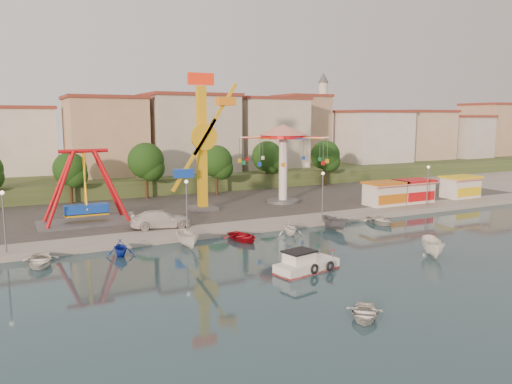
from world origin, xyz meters
TOP-DOWN VIEW (x-y plane):
  - ground at (0.00, 0.00)m, footprint 200.00×200.00m
  - quay_deck at (0.00, 62.00)m, footprint 200.00×100.00m
  - asphalt_pad at (0.00, 30.00)m, footprint 90.00×28.00m
  - hill_terrace at (0.00, 67.00)m, footprint 200.00×60.00m
  - pirate_ship_ride at (-16.16, 21.97)m, footprint 10.00×5.00m
  - kamikaze_tower at (-1.95, 23.54)m, footprint 5.84×3.10m
  - wave_swinger at (9.35, 24.21)m, footprint 11.60×11.60m
  - booth_left at (20.13, 16.49)m, footprint 5.40×3.78m
  - booth_mid at (25.06, 16.49)m, footprint 5.40×3.78m
  - booth_right at (34.04, 16.49)m, footprint 5.40×3.78m
  - lamp_post_0 at (-24.00, 13.00)m, footprint 0.14×0.14m
  - lamp_post_1 at (-8.00, 13.00)m, footprint 0.14×0.14m
  - lamp_post_2 at (8.00, 13.00)m, footprint 0.14×0.14m
  - lamp_post_3 at (24.00, 13.00)m, footprint 0.14×0.14m
  - tree_1 at (-16.00, 36.24)m, footprint 4.35×4.35m
  - tree_2 at (-6.00, 35.81)m, footprint 5.02×5.02m
  - tree_3 at (4.00, 34.36)m, footprint 4.68×4.68m
  - tree_4 at (14.00, 37.35)m, footprint 4.86×4.86m
  - tree_5 at (24.00, 35.54)m, footprint 4.83×4.83m
  - building_1 at (-21.33, 51.38)m, footprint 12.33×9.01m
  - building_2 at (-8.19, 51.96)m, footprint 11.95×9.28m
  - building_3 at (5.60, 48.80)m, footprint 12.59×10.50m
  - building_4 at (19.07, 52.20)m, footprint 10.75×9.23m
  - building_5 at (32.37, 50.33)m, footprint 12.77×10.96m
  - building_6 at (44.15, 48.77)m, footprint 8.23×8.98m
  - building_7 at (56.03, 53.70)m, footprint 11.59×10.93m
  - building_8 at (69.93, 47.19)m, footprint 12.84×9.28m
  - building_9 at (83.46, 49.95)m, footprint 12.95×9.17m
  - minaret at (36.00, 54.00)m, footprint 2.80×2.80m
  - cabin_motorboat at (-3.36, -1.26)m, footprint 5.61×3.06m
  - rowboat_a at (-2.30, 0.53)m, footprint 3.64×4.47m
  - rowboat_b at (-5.20, -10.64)m, footprint 3.85×3.96m
  - skiff at (8.71, -2.70)m, footprint 3.74×4.42m
  - van at (-9.65, 16.51)m, footprint 6.42×3.31m
  - moored_boat_0 at (-21.66, 9.80)m, footprint 3.42×4.41m
  - moored_boat_1 at (-15.21, 9.80)m, footprint 2.69×3.02m
  - moored_boat_2 at (-9.10, 9.80)m, footprint 1.54×3.98m
  - moored_boat_3 at (-3.46, 9.80)m, footprint 3.42×4.37m
  - moored_boat_4 at (1.86, 9.80)m, footprint 3.05×3.34m
  - moored_boat_5 at (7.44, 9.80)m, footprint 1.76×3.83m
  - moored_boat_6 at (13.76, 9.80)m, footprint 3.39×4.43m

SIDE VIEW (x-z plane):
  - ground at x=0.00m, z-range 0.00..0.00m
  - quay_deck at x=0.00m, z-range 0.00..0.60m
  - rowboat_b at x=-5.20m, z-range 0.00..0.67m
  - rowboat_a at x=-2.30m, z-range 0.00..0.81m
  - moored_boat_3 at x=-3.46m, z-range 0.00..0.83m
  - moored_boat_0 at x=-21.66m, z-range 0.00..0.84m
  - moored_boat_6 at x=13.76m, z-range 0.00..0.86m
  - cabin_motorboat at x=-3.36m, z-range -0.44..1.43m
  - asphalt_pad at x=0.00m, z-range 0.60..0.61m
  - moored_boat_5 at x=7.44m, z-range 0.00..1.43m
  - moored_boat_1 at x=-15.21m, z-range 0.00..1.45m
  - moored_boat_4 at x=1.86m, z-range 0.00..1.50m
  - moored_boat_2 at x=-9.10m, z-range 0.00..1.53m
  - skiff at x=8.71m, z-range 0.00..1.65m
  - van at x=-9.65m, z-range 0.60..2.38m
  - hill_terrace at x=0.00m, z-range 0.00..3.00m
  - booth_left at x=20.13m, z-range 0.62..3.70m
  - booth_mid at x=25.06m, z-range 0.62..3.70m
  - booth_right at x=34.04m, z-range 0.62..3.70m
  - lamp_post_0 at x=-24.00m, z-range 0.60..5.60m
  - lamp_post_1 at x=-8.00m, z-range 0.60..5.60m
  - lamp_post_2 at x=8.00m, z-range 0.60..5.60m
  - lamp_post_3 at x=24.00m, z-range 0.60..5.60m
  - pirate_ship_ride at x=-16.16m, z-range 0.39..8.39m
  - tree_1 at x=-16.00m, z-range 1.80..8.60m
  - tree_3 at x=4.00m, z-range 1.90..9.21m
  - tree_5 at x=24.00m, z-range 1.94..9.48m
  - tree_4 at x=14.00m, z-range 1.95..9.55m
  - tree_2 at x=-6.00m, z-range 1.99..9.84m
  - building_1 at x=-21.33m, z-range 3.00..11.63m
  - building_7 at x=56.03m, z-range 3.00..11.76m
  - building_3 at x=5.60m, z-range 3.00..12.20m
  - building_9 at x=83.46m, z-range 3.00..12.21m
  - building_4 at x=19.07m, z-range 3.00..12.24m
  - wave_swinger at x=9.35m, z-range 3.00..13.40m
  - kamikaze_tower at x=-1.95m, z-range 0.28..16.78m
  - building_5 at x=32.37m, z-range 3.00..14.21m
  - building_2 at x=-8.19m, z-range 3.00..14.23m
  - building_6 at x=44.15m, z-range 3.00..15.36m
  - building_8 at x=69.93m, z-range 3.00..15.58m
  - minaret at x=36.00m, z-range 3.55..21.55m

